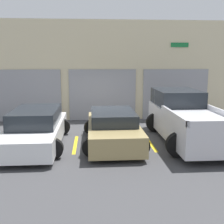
# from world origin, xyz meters

# --- Properties ---
(ground_plane) EXTENTS (28.00, 28.00, 0.00)m
(ground_plane) POSITION_xyz_m (0.00, 0.00, 0.00)
(ground_plane) COLOR #3D3D3F
(shophouse_building) EXTENTS (13.49, 0.68, 5.00)m
(shophouse_building) POSITION_xyz_m (-0.01, 3.28, 2.44)
(shophouse_building) COLOR beige
(shophouse_building) RESTS_ON ground
(pickup_truck) EXTENTS (2.44, 5.15, 1.83)m
(pickup_truck) POSITION_xyz_m (2.77, -1.03, 0.86)
(pickup_truck) COLOR silver
(pickup_truck) RESTS_ON ground
(sedan_white) EXTENTS (2.20, 4.70, 1.32)m
(sedan_white) POSITION_xyz_m (-2.77, -1.27, 0.62)
(sedan_white) COLOR white
(sedan_white) RESTS_ON ground
(sedan_side) EXTENTS (2.19, 4.27, 1.21)m
(sedan_side) POSITION_xyz_m (0.00, -1.28, 0.58)
(sedan_side) COLOR #9E8956
(sedan_side) RESTS_ON ground
(parking_stripe_left) EXTENTS (0.12, 2.20, 0.01)m
(parking_stripe_left) POSITION_xyz_m (-1.38, -1.30, 0.00)
(parking_stripe_left) COLOR gold
(parking_stripe_left) RESTS_ON ground
(parking_stripe_centre) EXTENTS (0.12, 2.20, 0.01)m
(parking_stripe_centre) POSITION_xyz_m (1.38, -1.30, 0.00)
(parking_stripe_centre) COLOR gold
(parking_stripe_centre) RESTS_ON ground
(parking_stripe_right) EXTENTS (0.12, 2.20, 0.01)m
(parking_stripe_right) POSITION_xyz_m (4.15, -1.30, 0.00)
(parking_stripe_right) COLOR gold
(parking_stripe_right) RESTS_ON ground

